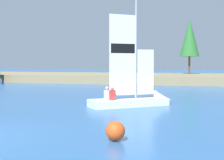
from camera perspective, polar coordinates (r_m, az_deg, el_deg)
name	(u,v)px	position (r m, az deg, el deg)	size (l,w,h in m)	color
shore_bank	(136,78)	(39.59, 4.22, 0.37)	(80.00, 11.53, 0.91)	#897A56
shoreline_tree_midleft	(190,38)	(41.94, 13.47, 7.20)	(2.41, 2.41, 6.81)	brown
sailboat	(141,98)	(17.74, 5.13, -3.18)	(4.58, 3.90, 6.02)	white
channel_buoy	(115,131)	(9.79, 0.59, -8.92)	(0.59, 0.59, 0.59)	#E54C19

